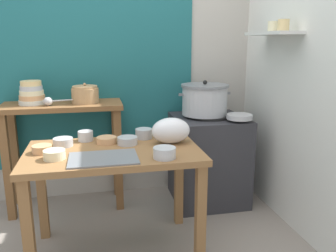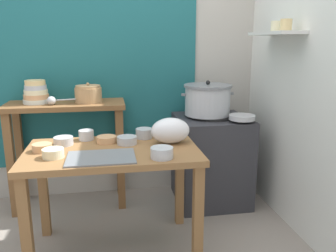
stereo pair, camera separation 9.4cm
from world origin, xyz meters
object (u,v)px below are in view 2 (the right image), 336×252
Objects in this scene: wide_pan at (242,117)px; prep_bowl_2 at (106,139)px; clay_pot at (88,94)px; plastic_bag at (170,131)px; back_shelf_table at (67,129)px; stove_block at (211,159)px; prep_bowl_1 at (162,152)px; prep_bowl_7 at (42,147)px; ladle at (53,101)px; prep_table at (113,165)px; serving_tray at (101,157)px; prep_bowl_0 at (63,141)px; prep_bowl_5 at (127,140)px; bowl_stack_enamel at (36,93)px; prep_bowl_3 at (144,133)px; prep_bowl_6 at (86,135)px; steamer_pot at (208,100)px; prep_bowl_4 at (53,153)px.

prep_bowl_2 is at bearing -166.05° from wide_pan.
wide_pan is at bearing -15.59° from clay_pot.
back_shelf_table is at bearing 137.21° from plastic_bag.
prep_bowl_1 reaches higher than stove_block.
prep_bowl_2 is (0.33, -0.61, 0.06)m from back_shelf_table.
wide_pan is (0.18, -0.21, 0.42)m from stove_block.
stove_block is 1.47m from prep_bowl_7.
plastic_bag is at bearing -36.30° from ladle.
serving_tray is at bearing -111.94° from prep_table.
serving_tray reaches higher than prep_table.
prep_bowl_1 is (0.46, -0.99, -0.21)m from clay_pot.
clay_pot is 0.81m from prep_bowl_7.
clay_pot is 1.71× the size of prep_bowl_0.
prep_bowl_1 is (0.60, -0.38, 0.01)m from prep_bowl_0.
prep_bowl_2 is 0.15m from prep_bowl_5.
stove_block is at bearing -7.20° from clay_pot.
ladle is (-0.27, -0.08, -0.03)m from clay_pot.
bowl_stack_enamel is at bearing 118.59° from serving_tray.
prep_bowl_3 is at bearing -53.08° from clay_pot.
prep_bowl_5 is (0.42, -0.05, -0.00)m from prep_bowl_0.
plastic_bag is 0.60m from prep_bowl_6.
back_shelf_table reaches higher than prep_bowl_5.
prep_bowl_1 is at bearing -50.18° from prep_bowl_2.
plastic_bag reaches higher than stove_block.
serving_tray is 0.41m from prep_bowl_0.
prep_table is 0.44m from plastic_bag.
stove_block is at bearing -6.10° from back_shelf_table.
wide_pan is (0.22, -0.23, -0.11)m from steamer_pot.
clay_pot reaches higher than prep_bowl_7.
stove_block is at bearing 50.59° from plastic_bag.
prep_bowl_0 is (-1.17, -0.49, 0.37)m from stove_block.
prep_bowl_6 is (-0.00, -0.51, -0.21)m from clay_pot.
prep_bowl_5 is (0.46, -0.66, 0.07)m from back_shelf_table.
clay_pot is at bearing 112.46° from prep_bowl_5.
bowl_stack_enamel is at bearing 126.85° from prep_table.
prep_table is 8.66× the size of prep_bowl_4.
prep_bowl_2 reaches higher than serving_tray.
back_shelf_table is 0.35m from clay_pot.
prep_bowl_2 is (-1.07, -0.27, -0.06)m from wide_pan.
stove_block is (1.22, -0.13, -0.30)m from back_shelf_table.
clay_pot is 1.81× the size of prep_bowl_7.
wide_pan reaches higher than prep_bowl_2.
prep_bowl_2 is (0.55, -0.63, -0.24)m from bowl_stack_enamel.
steamer_pot is (1.18, -0.11, 0.23)m from back_shelf_table.
ladle is at bearing 177.92° from stove_block.
plastic_bag is 0.32m from prep_bowl_1.
prep_bowl_3 is at bearing -3.19° from prep_bowl_6.
steamer_pot reaches higher than ladle.
wide_pan reaches higher than prep_bowl_3.
prep_bowl_0 is (-1.36, -0.28, -0.05)m from wide_pan.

